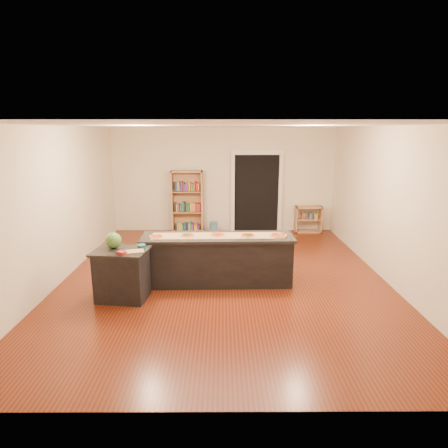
{
  "coord_description": "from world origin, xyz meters",
  "views": [
    {
      "loc": [
        -0.03,
        -6.65,
        2.71
      ],
      "look_at": [
        0.0,
        0.2,
        1.0
      ],
      "focal_mm": 30.0,
      "sensor_mm": 36.0,
      "label": 1
    }
  ],
  "objects_px": {
    "low_shelf": "(308,219)",
    "kitchen_island": "(218,259)",
    "side_counter": "(122,274)",
    "watermelon": "(113,240)",
    "waste_bin": "(214,228)",
    "bookshelf": "(187,202)"
  },
  "relations": [
    {
      "from": "side_counter",
      "to": "waste_bin",
      "type": "xyz_separation_m",
      "value": [
        1.4,
        4.02,
        -0.27
      ]
    },
    {
      "from": "kitchen_island",
      "to": "watermelon",
      "type": "distance_m",
      "value": 1.86
    },
    {
      "from": "waste_bin",
      "to": "watermelon",
      "type": "bearing_deg",
      "value": -111.46
    },
    {
      "from": "kitchen_island",
      "to": "side_counter",
      "type": "relative_size",
      "value": 3.16
    },
    {
      "from": "bookshelf",
      "to": "waste_bin",
      "type": "xyz_separation_m",
      "value": [
        0.71,
        -0.18,
        -0.68
      ]
    },
    {
      "from": "side_counter",
      "to": "watermelon",
      "type": "bearing_deg",
      "value": 148.62
    },
    {
      "from": "low_shelf",
      "to": "bookshelf",
      "type": "bearing_deg",
      "value": 179.93
    },
    {
      "from": "side_counter",
      "to": "low_shelf",
      "type": "bearing_deg",
      "value": 53.41
    },
    {
      "from": "low_shelf",
      "to": "kitchen_island",
      "type": "bearing_deg",
      "value": -124.59
    },
    {
      "from": "bookshelf",
      "to": "kitchen_island",
      "type": "bearing_deg",
      "value": -76.26
    },
    {
      "from": "low_shelf",
      "to": "waste_bin",
      "type": "distance_m",
      "value": 2.6
    },
    {
      "from": "side_counter",
      "to": "watermelon",
      "type": "distance_m",
      "value": 0.58
    },
    {
      "from": "side_counter",
      "to": "bookshelf",
      "type": "relative_size",
      "value": 0.51
    },
    {
      "from": "low_shelf",
      "to": "side_counter",
      "type": "bearing_deg",
      "value": -133.51
    },
    {
      "from": "kitchen_island",
      "to": "waste_bin",
      "type": "distance_m",
      "value": 3.36
    },
    {
      "from": "side_counter",
      "to": "bookshelf",
      "type": "height_order",
      "value": "bookshelf"
    },
    {
      "from": "kitchen_island",
      "to": "watermelon",
      "type": "height_order",
      "value": "watermelon"
    },
    {
      "from": "bookshelf",
      "to": "watermelon",
      "type": "distance_m",
      "value": 4.19
    },
    {
      "from": "bookshelf",
      "to": "low_shelf",
      "type": "xyz_separation_m",
      "value": [
        3.3,
        -0.0,
        -0.48
      ]
    },
    {
      "from": "side_counter",
      "to": "waste_bin",
      "type": "bearing_deg",
      "value": 77.68
    },
    {
      "from": "watermelon",
      "to": "side_counter",
      "type": "bearing_deg",
      "value": -38.31
    },
    {
      "from": "waste_bin",
      "to": "side_counter",
      "type": "bearing_deg",
      "value": -109.24
    }
  ]
}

